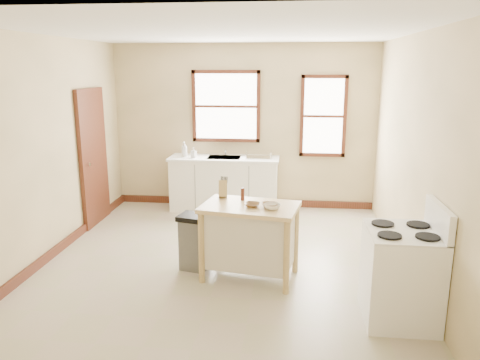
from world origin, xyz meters
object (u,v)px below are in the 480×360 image
bowl_b (269,205)px  trash_bin (195,242)px  gas_stove (401,262)px  soap_bottle_a (184,149)px  dish_rack (259,155)px  kitchen_island (250,242)px  bowl_c (272,207)px  pepper_grinder (243,194)px  bowl_a (252,205)px  knife_block (223,189)px  soap_bottle_b (194,153)px

bowl_b → trash_bin: bearing=166.9°
gas_stove → soap_bottle_a: bearing=130.6°
dish_rack → kitchen_island: bearing=-66.6°
kitchen_island → bowl_c: size_ratio=5.81×
kitchen_island → pepper_grinder: pepper_grinder is taller
dish_rack → bowl_c: 2.77m
dish_rack → bowl_c: bearing=-61.4°
bowl_c → dish_rack: bearing=97.0°
dish_rack → bowl_a: size_ratio=2.46×
knife_block → bowl_a: size_ratio=1.14×
pepper_grinder → kitchen_island: bearing=-61.2°
dish_rack → kitchen_island: dish_rack is taller
soap_bottle_a → bowl_b: size_ratio=1.42×
kitchen_island → pepper_grinder: (-0.10, 0.19, 0.52)m
trash_bin → soap_bottle_b: bearing=115.2°
bowl_b → bowl_a: bearing=-177.1°
pepper_grinder → bowl_b: bearing=-35.9°
bowl_b → trash_bin: bowl_b is taller
knife_block → pepper_grinder: bearing=-29.3°
kitchen_island → knife_block: bearing=150.5°
soap_bottle_b → gas_stove: 4.29m
soap_bottle_a → soap_bottle_b: soap_bottle_a is taller
knife_block → bowl_b: bearing=-37.7°
knife_block → gas_stove: 2.19m
bowl_c → gas_stove: 1.46m
soap_bottle_b → pepper_grinder: (1.07, -2.34, -0.05)m
bowl_c → gas_stove: (1.27, -0.64, -0.32)m
soap_bottle_b → kitchen_island: 2.85m
knife_block → kitchen_island: bearing=-46.7°
pepper_grinder → bowl_c: 0.48m
bowl_c → soap_bottle_b: bearing=118.4°
dish_rack → soap_bottle_a: bearing=-157.1°
bowl_a → gas_stove: bearing=-25.3°
soap_bottle_b → bowl_a: bearing=-46.7°
knife_block → dish_rack: bearing=76.1°
kitchen_island → bowl_c: 0.55m
knife_block → bowl_b: size_ratio=1.11×
soap_bottle_b → kitchen_island: bearing=-46.8°
knife_block → bowl_c: knife_block is taller
soap_bottle_a → soap_bottle_b: bearing=-3.9°
pepper_grinder → trash_bin: (-0.58, -0.03, -0.61)m
soap_bottle_a → bowl_a: size_ratio=1.47×
soap_bottle_b → bowl_a: 2.86m
soap_bottle_a → soap_bottle_b: size_ratio=1.48×
bowl_b → trash_bin: 1.09m
bowl_a → trash_bin: size_ratio=0.25×
dish_rack → bowl_a: 2.69m
pepper_grinder → trash_bin: pepper_grinder is taller
soap_bottle_b → knife_block: (0.82, -2.24, -0.03)m
knife_block → bowl_c: (0.61, -0.42, -0.07)m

